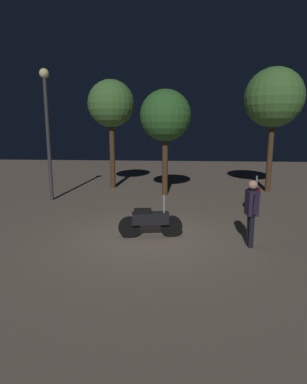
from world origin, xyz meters
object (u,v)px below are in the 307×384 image
Objects in this scene: person_rider_beside at (252,208)px; streetlamp_near at (47,118)px; motorcycle_red_parked_left at (254,196)px; motorcycle_black_foreground at (150,221)px.

streetlamp_near is (-6.71, 4.58, 2.19)m from person_rider_beside.
streetlamp_near is (-7.64, 0.74, 2.71)m from motorcycle_red_parked_left.
streetlamp_near reaches higher than motorcycle_black_foreground.
streetlamp_near is (-4.27, 4.12, 2.71)m from motorcycle_black_foreground.
motorcycle_black_foreground is 6.52m from streetlamp_near.
streetlamp_near is at bearing 127.34° from motorcycle_black_foreground.
motorcycle_black_foreground is at bearing 158.77° from motorcycle_red_parked_left.
person_rider_beside reaches higher than motorcycle_red_parked_left.
streetlamp_near reaches higher than person_rider_beside.
motorcycle_red_parked_left is (3.37, 3.37, 0.00)m from motorcycle_black_foreground.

